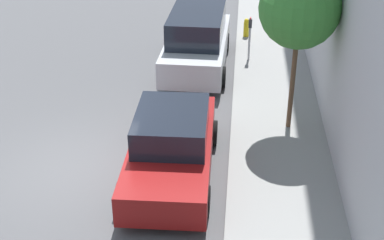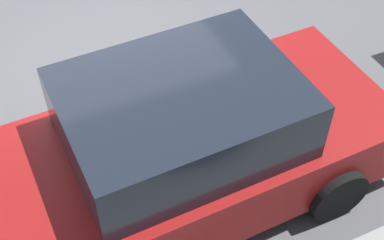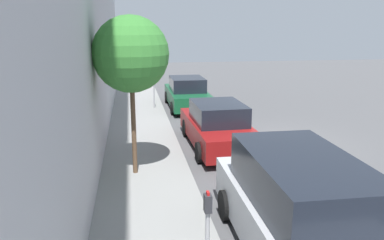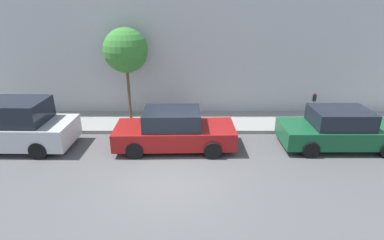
{
  "view_description": "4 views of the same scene",
  "coord_description": "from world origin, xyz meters",
  "px_view_note": "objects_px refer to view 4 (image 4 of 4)",
  "views": [
    {
      "loc": [
        3.63,
        -10.21,
        7.02
      ],
      "look_at": [
        2.6,
        0.75,
        1.0
      ],
      "focal_mm": 50.0,
      "sensor_mm": 36.0,
      "label": 1
    },
    {
      "loc": [
        5.33,
        -1.27,
        4.66
      ],
      "look_at": [
        2.14,
        0.21,
        1.0
      ],
      "focal_mm": 50.0,
      "sensor_mm": 36.0,
      "label": 2
    },
    {
      "loc": [
        5.03,
        11.81,
        4.02
      ],
      "look_at": [
        3.09,
        0.06,
        1.0
      ],
      "focal_mm": 35.0,
      "sensor_mm": 36.0,
      "label": 3
    },
    {
      "loc": [
        -8.21,
        -0.68,
        5.22
      ],
      "look_at": [
        2.59,
        -0.68,
        1.0
      ],
      "focal_mm": 28.0,
      "sensor_mm": 36.0,
      "label": 4
    }
  ],
  "objects_px": {
    "parked_sedan_nearest": "(340,130)",
    "parked_sedan_second": "(174,130)",
    "parking_meter_near": "(313,107)",
    "street_tree": "(126,50)",
    "parking_meter_far": "(19,108)",
    "parked_minivan_third": "(7,125)"
  },
  "relations": [
    {
      "from": "parking_meter_near",
      "to": "street_tree",
      "type": "distance_m",
      "value": 8.44
    },
    {
      "from": "parked_sedan_nearest",
      "to": "street_tree",
      "type": "xyz_separation_m",
      "value": [
        2.71,
        8.54,
        2.58
      ]
    },
    {
      "from": "parked_sedan_nearest",
      "to": "parked_sedan_second",
      "type": "xyz_separation_m",
      "value": [
        -0.08,
        6.33,
        -0.0
      ]
    },
    {
      "from": "parked_sedan_second",
      "to": "parked_minivan_third",
      "type": "bearing_deg",
      "value": 89.73
    },
    {
      "from": "parked_sedan_nearest",
      "to": "parked_sedan_second",
      "type": "distance_m",
      "value": 6.33
    },
    {
      "from": "parked_minivan_third",
      "to": "parking_meter_near",
      "type": "distance_m",
      "value": 12.32
    },
    {
      "from": "parked_sedan_second",
      "to": "street_tree",
      "type": "bearing_deg",
      "value": 38.4
    },
    {
      "from": "parked_minivan_third",
      "to": "parking_meter_far",
      "type": "xyz_separation_m",
      "value": [
        1.71,
        0.43,
        0.12
      ]
    },
    {
      "from": "parking_meter_near",
      "to": "street_tree",
      "type": "xyz_separation_m",
      "value": [
        1.05,
        8.08,
        2.22
      ]
    },
    {
      "from": "parking_meter_far",
      "to": "parking_meter_near",
      "type": "bearing_deg",
      "value": -90.0
    },
    {
      "from": "parked_sedan_nearest",
      "to": "parked_sedan_second",
      "type": "relative_size",
      "value": 0.99
    },
    {
      "from": "parked_minivan_third",
      "to": "parking_meter_near",
      "type": "xyz_separation_m",
      "value": [
        1.71,
        -12.2,
        0.16
      ]
    },
    {
      "from": "parked_minivan_third",
      "to": "parked_sedan_second",
      "type": "bearing_deg",
      "value": -90.27
    },
    {
      "from": "parked_sedan_nearest",
      "to": "parked_minivan_third",
      "type": "relative_size",
      "value": 0.91
    },
    {
      "from": "parked_sedan_nearest",
      "to": "parked_minivan_third",
      "type": "distance_m",
      "value": 12.66
    },
    {
      "from": "parking_meter_far",
      "to": "parked_minivan_third",
      "type": "bearing_deg",
      "value": -165.84
    },
    {
      "from": "parked_sedan_nearest",
      "to": "parked_sedan_second",
      "type": "height_order",
      "value": "same"
    },
    {
      "from": "parking_meter_near",
      "to": "parking_meter_far",
      "type": "height_order",
      "value": "parking_meter_near"
    },
    {
      "from": "parked_minivan_third",
      "to": "street_tree",
      "type": "xyz_separation_m",
      "value": [
        2.76,
        -4.12,
        2.39
      ]
    },
    {
      "from": "parked_sedan_nearest",
      "to": "parking_meter_near",
      "type": "relative_size",
      "value": 2.94
    },
    {
      "from": "parked_sedan_nearest",
      "to": "parking_meter_near",
      "type": "distance_m",
      "value": 1.76
    },
    {
      "from": "parked_sedan_nearest",
      "to": "street_tree",
      "type": "relative_size",
      "value": 1.09
    }
  ]
}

